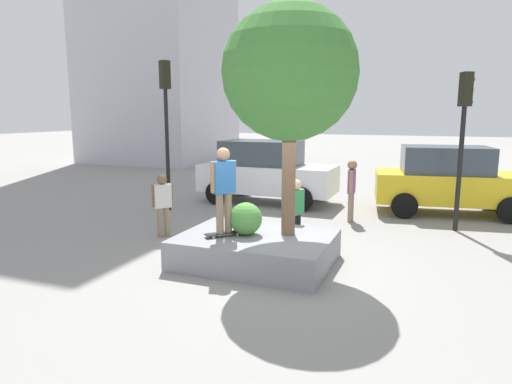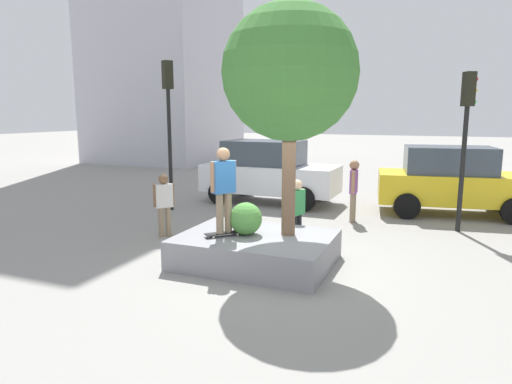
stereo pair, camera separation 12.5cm
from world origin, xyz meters
The scene contains 13 objects.
ground_plane centered at (0.00, 0.00, 0.00)m, with size 120.00×120.00×0.00m, color gray.
planter_ledge centered at (-0.43, -0.16, 0.30)m, with size 3.07×2.32×0.60m, color gray.
plaza_tree centered at (0.16, 0.14, 3.83)m, with size 2.68×2.68×4.59m.
boxwood_shrub centered at (-0.64, -0.19, 0.93)m, with size 0.67×0.67×0.67m, color #4C8C3D.
skateboard centered at (-1.00, -0.46, 0.66)m, with size 0.71×0.72×0.07m.
skateboarder centered at (-1.00, -0.46, 1.67)m, with size 0.42×0.51×1.73m.
police_car centered at (-2.48, 6.08, 1.09)m, with size 4.66×2.23×2.15m.
taxi_cab centered at (3.40, 6.36, 1.06)m, with size 4.70×2.60×2.08m.
traffic_light_corner centered at (3.54, 4.25, 2.81)m, with size 0.37×0.36×4.09m.
traffic_light_median centered at (-4.95, 3.74, 3.17)m, with size 0.37×0.36×4.66m.
passerby_with_bag centered at (-0.03, 1.37, 0.91)m, with size 0.30×0.51×1.57m.
bystander_watching centered at (0.76, 4.28, 1.02)m, with size 0.27×0.60×1.77m.
pedestrian_crossing centered at (-3.34, 0.91, 0.91)m, with size 0.41×0.44×1.58m.
Camera 1 is at (2.81, -8.49, 3.05)m, focal length 31.61 mm.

